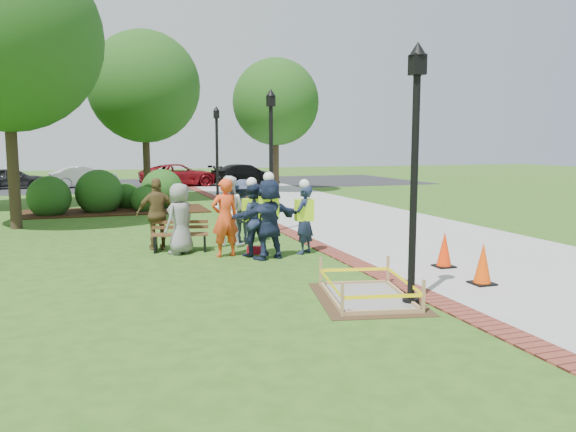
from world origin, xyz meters
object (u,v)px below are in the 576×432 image
object	(u,v)px
cone_front	(483,265)
hivis_worker_a	(269,216)
bench_near	(180,242)
hivis_worker_c	(252,217)
hivis_worker_b	(304,217)
wet_concrete_pad	(367,285)
lamp_near	(415,155)

from	to	relation	value
cone_front	hivis_worker_a	xyz separation A→B (m)	(-3.12, 3.64, 0.60)
bench_near	hivis_worker_c	xyz separation A→B (m)	(1.55, -1.11, 0.69)
hivis_worker_b	hivis_worker_c	world-z (taller)	hivis_worker_c
bench_near	cone_front	world-z (taller)	cone_front
wet_concrete_pad	cone_front	distance (m)	2.49
hivis_worker_a	wet_concrete_pad	bearing A→B (deg)	-80.53
lamp_near	wet_concrete_pad	bearing A→B (deg)	136.75
wet_concrete_pad	bench_near	world-z (taller)	bench_near
bench_near	hivis_worker_b	bearing A→B (deg)	-24.19
wet_concrete_pad	cone_front	world-z (taller)	cone_front
lamp_near	hivis_worker_c	size ratio (longest dim) A/B	2.27
wet_concrete_pad	lamp_near	distance (m)	2.37
lamp_near	hivis_worker_a	world-z (taller)	lamp_near
wet_concrete_pad	cone_front	bearing A→B (deg)	3.45
cone_front	hivis_worker_a	distance (m)	4.83
hivis_worker_a	hivis_worker_c	world-z (taller)	hivis_worker_a
bench_near	hivis_worker_b	distance (m)	3.16
bench_near	hivis_worker_b	xyz separation A→B (m)	(2.82, -1.26, 0.66)
wet_concrete_pad	lamp_near	xyz separation A→B (m)	(0.55, -0.51, 2.25)
hivis_worker_a	hivis_worker_b	distance (m)	1.05
wet_concrete_pad	hivis_worker_a	xyz separation A→B (m)	(-0.63, 3.79, 0.76)
cone_front	hivis_worker_b	bearing A→B (deg)	118.14
wet_concrete_pad	hivis_worker_b	size ratio (longest dim) A/B	1.43
bench_near	lamp_near	distance (m)	6.99
lamp_near	hivis_worker_a	distance (m)	4.71
wet_concrete_pad	lamp_near	world-z (taller)	lamp_near
hivis_worker_c	bench_near	bearing A→B (deg)	144.38
bench_near	hivis_worker_a	xyz separation A→B (m)	(1.83, -1.59, 0.76)
hivis_worker_b	wet_concrete_pad	bearing A→B (deg)	-94.95
bench_near	hivis_worker_a	world-z (taller)	hivis_worker_a
lamp_near	hivis_worker_c	xyz separation A→B (m)	(-1.46, 4.79, -1.55)
cone_front	hivis_worker_a	bearing A→B (deg)	130.53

